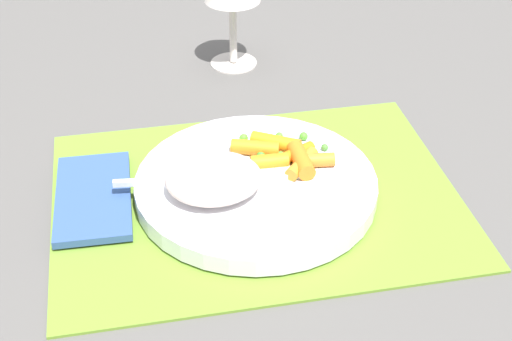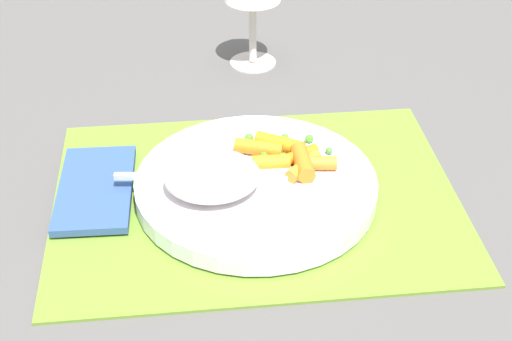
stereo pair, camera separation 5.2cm
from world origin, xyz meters
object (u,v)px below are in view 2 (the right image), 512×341
plate (256,186)px  napkin (96,188)px  rice_mound (212,176)px  fork (229,176)px  carrot_portion (288,156)px

plate → napkin: plate is taller
rice_mound → fork: size_ratio=0.50×
carrot_portion → napkin: (-0.20, -0.00, -0.02)m
carrot_portion → napkin: size_ratio=0.73×
carrot_portion → plate: bearing=-145.9°
plate → napkin: (-0.16, 0.02, -0.01)m
rice_mound → napkin: bearing=163.9°
plate → rice_mound: 0.05m
rice_mound → fork: bearing=41.3°
fork → plate: bearing=-6.1°
plate → rice_mound: rice_mound is taller
carrot_portion → napkin: 0.20m
carrot_portion → napkin: carrot_portion is taller
plate → rice_mound: bearing=-164.0°
carrot_portion → fork: (-0.06, -0.02, -0.00)m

